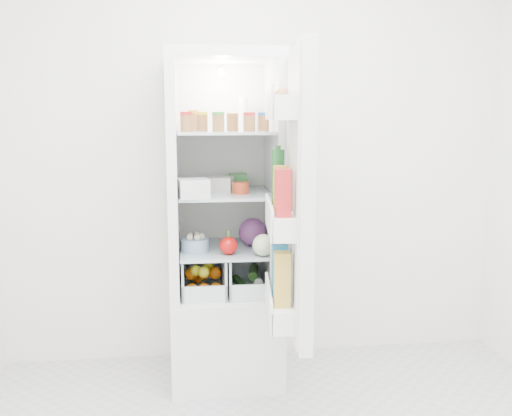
{
  "coord_description": "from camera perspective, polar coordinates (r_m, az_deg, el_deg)",
  "views": [
    {
      "loc": [
        -0.4,
        -1.88,
        1.47
      ],
      "look_at": [
        -0.06,
        0.95,
        1.0
      ],
      "focal_mm": 40.0,
      "sensor_mm": 36.0,
      "label": 1
    }
  ],
  "objects": [
    {
      "name": "crisper_left",
      "position": [
        3.18,
        -5.29,
        -6.45
      ],
      "size": [
        0.23,
        0.46,
        0.22
      ],
      "primitive_type": null,
      "color": "silver",
      "rests_on": "refrigerator"
    },
    {
      "name": "room_walls",
      "position": [
        1.92,
        5.19,
        12.87
      ],
      "size": [
        3.02,
        3.02,
        2.61
      ],
      "color": "white",
      "rests_on": "ground"
    },
    {
      "name": "salad_bag",
      "position": [
        2.95,
        0.75,
        -3.74
      ],
      "size": [
        0.11,
        0.11,
        0.11
      ],
      "primitive_type": "sphere",
      "color": "beige",
      "rests_on": "shelf_low"
    },
    {
      "name": "citrus_pile",
      "position": [
        3.15,
        -5.34,
        -7.01
      ],
      "size": [
        0.2,
        0.31,
        0.16
      ],
      "color": "orange",
      "rests_on": "refrigerator"
    },
    {
      "name": "shelf_low",
      "position": [
        3.15,
        -3.09,
        -4.12
      ],
      "size": [
        0.49,
        0.53,
        0.01
      ],
      "primitive_type": "cube",
      "color": "#AEC4CC",
      "rests_on": "refrigerator"
    },
    {
      "name": "tub_cream",
      "position": [
        3.12,
        -3.62,
        2.4
      ],
      "size": [
        0.16,
        0.16,
        0.08
      ],
      "primitive_type": "cube",
      "rotation": [
        0.0,
        0.0,
        -0.23
      ],
      "color": "beige",
      "rests_on": "shelf_mid"
    },
    {
      "name": "tub_green",
      "position": [
        3.29,
        -1.79,
        2.76
      ],
      "size": [
        0.1,
        0.14,
        0.08
      ],
      "primitive_type": "cube",
      "rotation": [
        0.0,
        0.0,
        -0.03
      ],
      "color": "#439543",
      "rests_on": "shelf_mid"
    },
    {
      "name": "condiment_jars",
      "position": [
        2.99,
        -3.55,
        8.49
      ],
      "size": [
        0.46,
        0.32,
        0.08
      ],
      "color": "#B21919",
      "rests_on": "shelf_top"
    },
    {
      "name": "veg_pile",
      "position": [
        3.21,
        -0.77,
        -7.15
      ],
      "size": [
        0.16,
        0.3,
        0.1
      ],
      "color": "#214D19",
      "rests_on": "refrigerator"
    },
    {
      "name": "red_cabbage",
      "position": [
        3.18,
        -0.35,
        -2.43
      ],
      "size": [
        0.16,
        0.16,
        0.16
      ],
      "primitive_type": "sphere",
      "color": "#521F5B",
      "rests_on": "shelf_low"
    },
    {
      "name": "fridge_door",
      "position": [
        2.56,
        3.8,
        0.8
      ],
      "size": [
        0.22,
        0.6,
        1.3
      ],
      "rotation": [
        0.0,
        0.0,
        1.48
      ],
      "color": "white",
      "rests_on": "refrigerator"
    },
    {
      "name": "shelf_mid",
      "position": [
        3.1,
        -3.14,
        1.47
      ],
      "size": [
        0.49,
        0.53,
        0.02
      ],
      "primitive_type": "cube",
      "color": "#AEC4CC",
      "rests_on": "refrigerator"
    },
    {
      "name": "crisper_right",
      "position": [
        3.2,
        -0.87,
        -6.33
      ],
      "size": [
        0.23,
        0.46,
        0.22
      ],
      "primitive_type": null,
      "color": "silver",
      "rests_on": "refrigerator"
    },
    {
      "name": "bell_pepper",
      "position": [
        2.99,
        -2.76,
        -3.78
      ],
      "size": [
        0.1,
        0.1,
        0.1
      ],
      "primitive_type": "sphere",
      "color": "red",
      "rests_on": "shelf_low"
    },
    {
      "name": "squeeze_bottle",
      "position": [
        3.24,
        -1.22,
        9.42
      ],
      "size": [
        0.06,
        0.06,
        0.18
      ],
      "primitive_type": "cylinder",
      "rotation": [
        0.0,
        0.0,
        -0.26
      ],
      "color": "white",
      "rests_on": "shelf_top"
    },
    {
      "name": "tub_white",
      "position": [
        2.89,
        -6.27,
        1.97
      ],
      "size": [
        0.17,
        0.17,
        0.09
      ],
      "primitive_type": "cube",
      "rotation": [
        0.0,
        0.0,
        0.13
      ],
      "color": "silver",
      "rests_on": "shelf_mid"
    },
    {
      "name": "mushroom_bowl",
      "position": [
        3.07,
        -6.1,
        -3.7
      ],
      "size": [
        0.17,
        0.17,
        0.07
      ],
      "primitive_type": "cylinder",
      "rotation": [
        0.0,
        0.0,
        -0.14
      ],
      "color": "#87A7CA",
      "rests_on": "shelf_low"
    },
    {
      "name": "refrigerator",
      "position": [
        3.23,
        -3.16,
        -5.16
      ],
      "size": [
        0.6,
        0.6,
        1.8
      ],
      "color": "white",
      "rests_on": "ground"
    },
    {
      "name": "tin_red",
      "position": [
        3.03,
        -1.56,
        2.03
      ],
      "size": [
        0.12,
        0.12,
        0.06
      ],
      "primitive_type": "cylinder",
      "rotation": [
        0.0,
        0.0,
        -0.43
      ],
      "color": "#BB3A1C",
      "rests_on": "shelf_mid"
    },
    {
      "name": "shelf_top",
      "position": [
        3.07,
        -3.2,
        7.58
      ],
      "size": [
        0.49,
        0.53,
        0.02
      ],
      "primitive_type": "cube",
      "color": "#AEC4CC",
      "rests_on": "refrigerator"
    }
  ]
}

